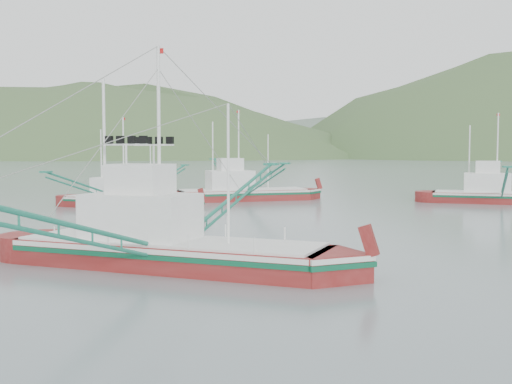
% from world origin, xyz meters
% --- Properties ---
extents(ground, '(1200.00, 1200.00, 0.00)m').
position_xyz_m(ground, '(0.00, 0.00, 0.00)').
color(ground, slate).
rests_on(ground, ground).
extents(main_boat, '(16.05, 27.88, 11.40)m').
position_xyz_m(main_boat, '(-3.04, -1.27, 2.00)').
color(main_boat, maroon).
rests_on(main_boat, ground).
extents(bg_boat_far, '(16.80, 24.65, 10.73)m').
position_xyz_m(bg_boat_far, '(-7.75, 38.55, 2.23)').
color(bg_boat_far, maroon).
rests_on(bg_boat_far, ground).
extents(bg_boat_left, '(13.31, 23.11, 9.45)m').
position_xyz_m(bg_boat_left, '(-16.97, 27.98, 1.63)').
color(bg_boat_left, maroon).
rests_on(bg_boat_left, ground).
extents(bg_boat_right, '(14.26, 25.02, 10.18)m').
position_xyz_m(bg_boat_right, '(19.49, 39.96, 1.60)').
color(bg_boat_right, maroon).
rests_on(bg_boat_right, ground).
extents(headland_left, '(448.00, 308.00, 210.00)m').
position_xyz_m(headland_left, '(-180.00, 360.00, 0.00)').
color(headland_left, '#3D592E').
rests_on(headland_left, ground).
extents(ridge_distant, '(960.00, 400.00, 240.00)m').
position_xyz_m(ridge_distant, '(30.00, 560.00, 0.00)').
color(ridge_distant, slate).
rests_on(ridge_distant, ground).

